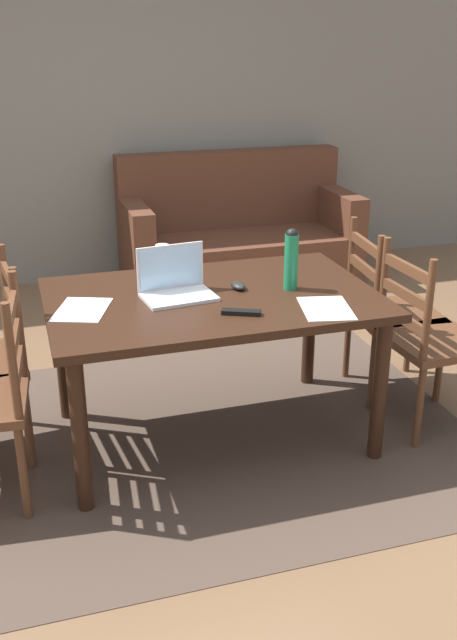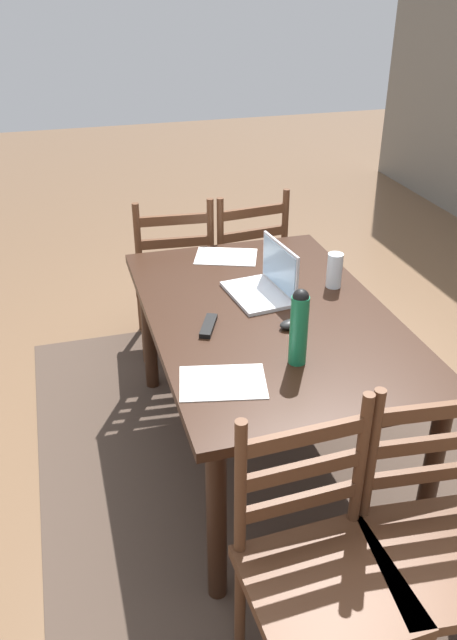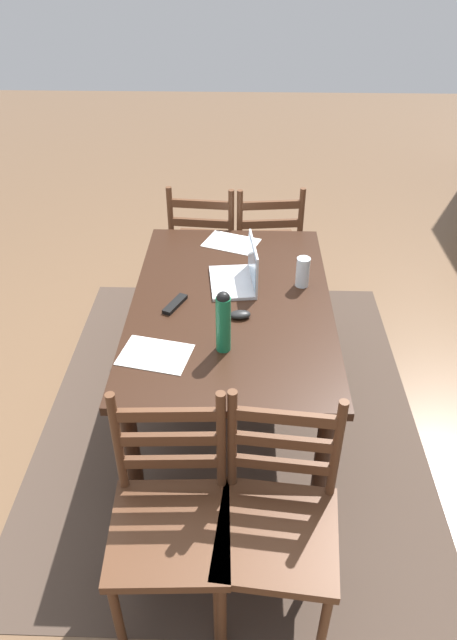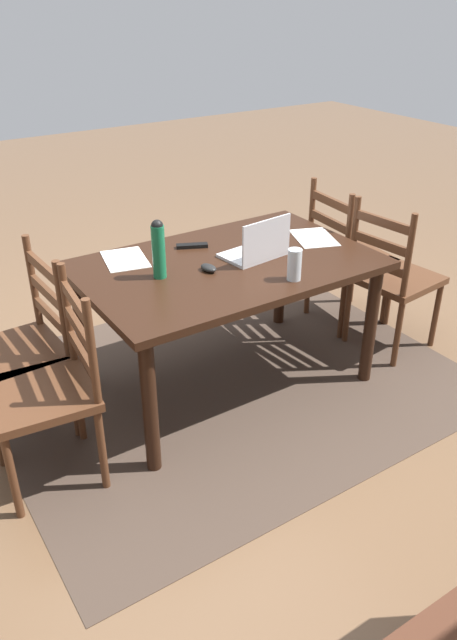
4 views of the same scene
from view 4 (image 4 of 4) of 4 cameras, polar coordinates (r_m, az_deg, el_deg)
The scene contains 14 objects.
ground_plane at distance 3.52m, azimuth -0.11°, elevation -5.73°, with size 14.00×14.00×0.00m, color brown.
area_rug at distance 3.52m, azimuth -0.11°, elevation -5.69°, with size 2.52×2.04×0.01m, color #47382D.
dining_table at distance 3.20m, azimuth -0.12°, elevation 3.96°, with size 1.51×0.98×0.74m.
chair_right_far at distance 2.76m, azimuth -16.37°, elevation -6.27°, with size 0.48×0.48×0.95m.
chair_left_near at distance 4.02m, azimuth 10.96°, elevation 5.85°, with size 0.48×0.48×0.95m.
chair_right_near at distance 3.09m, azimuth -18.70°, elevation -2.63°, with size 0.46×0.46×0.95m.
chair_left_far at distance 3.77m, azimuth 15.07°, elevation 3.78°, with size 0.49×0.49×0.95m.
laptop at distance 3.19m, azimuth 2.81°, elevation 6.77°, with size 0.34×0.26×0.23m.
water_bottle at distance 2.95m, azimuth -6.57°, elevation 6.70°, with size 0.06×0.06×0.29m.
drinking_glass at distance 2.95m, azimuth 6.18°, elevation 5.17°, with size 0.07×0.07×0.16m, color silver.
computer_mouse at distance 3.05m, azimuth -1.88°, elevation 4.89°, with size 0.06×0.10×0.03m, color black.
tv_remote at distance 3.34m, azimuth -3.42°, elevation 6.95°, with size 0.04×0.17×0.02m, color black.
paper_stack_left at distance 3.23m, azimuth -9.64°, elevation 5.62°, with size 0.21×0.30×0.00m, color white.
paper_stack_right at distance 3.51m, azimuth 8.00°, elevation 7.62°, with size 0.21×0.30×0.00m, color white.
Camera 4 is at (1.58, 2.43, 2.00)m, focal length 34.23 mm.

